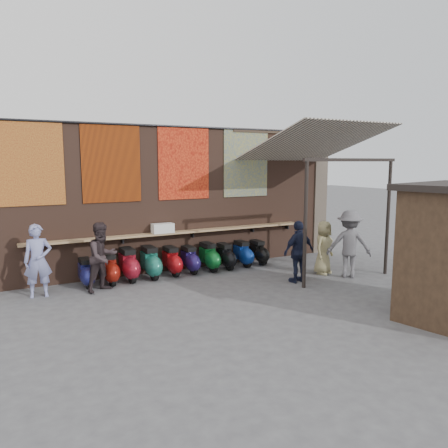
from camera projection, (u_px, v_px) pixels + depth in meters
name	position (u px, v px, depth m)	size (l,w,h in m)	color
ground	(216.00, 293.00, 10.15)	(70.00, 70.00, 0.00)	#474749
brick_wall	(172.00, 199.00, 12.22)	(10.00, 0.40, 4.00)	brown
pier_right	(316.00, 193.00, 14.66)	(0.50, 0.50, 4.00)	#4C4238
eating_counter	(177.00, 232.00, 12.03)	(8.00, 0.32, 0.05)	#9E7A51
shelf_box	(163.00, 228.00, 11.78)	(0.58, 0.29, 0.26)	white
tapestry_redgold	(30.00, 163.00, 10.20)	(1.50, 0.02, 2.00)	maroon
tapestry_sun	(111.00, 163.00, 11.09)	(1.50, 0.02, 2.00)	#C2420B
tapestry_orange	(184.00, 163.00, 12.03)	(1.50, 0.02, 2.00)	red
tapestry_multi	(246.00, 163.00, 12.97)	(1.50, 0.02, 2.00)	#26458B
hang_rail	(173.00, 126.00, 11.74)	(0.06, 0.06, 9.50)	black
scooter_stool_0	(86.00, 273.00, 10.63)	(0.33, 0.73, 0.69)	#171952
scooter_stool_1	(110.00, 269.00, 10.89)	(0.36, 0.80, 0.76)	maroon
scooter_stool_2	(129.00, 265.00, 11.17)	(0.40, 0.88, 0.84)	maroon
scooter_stool_3	(150.00, 263.00, 11.42)	(0.39, 0.87, 0.83)	#1A6B5A
scooter_stool_4	(172.00, 261.00, 11.74)	(0.36, 0.80, 0.76)	maroon
scooter_stool_5	(190.00, 260.00, 11.98)	(0.34, 0.77, 0.73)	#1D134A
scooter_stool_6	(209.00, 257.00, 12.23)	(0.37, 0.82, 0.78)	#0C5721
scooter_stool_7	(225.00, 256.00, 12.44)	(0.34, 0.76, 0.72)	black
scooter_stool_8	(243.00, 254.00, 12.76)	(0.35, 0.77, 0.73)	navy
scooter_stool_9	(258.00, 252.00, 13.05)	(0.33, 0.73, 0.70)	black
diner_left	(38.00, 261.00, 9.80)	(0.61, 0.40, 1.66)	#8085BA
diner_right	(103.00, 257.00, 10.24)	(0.80, 0.62, 1.64)	#2F2427
shopper_navy	(299.00, 252.00, 10.99)	(0.92, 0.38, 1.57)	black
shopper_grey	(349.00, 244.00, 11.47)	(1.15, 0.66, 1.78)	slate
shopper_tan	(324.00, 247.00, 11.84)	(0.71, 0.46, 1.46)	#9A9062
stall_sign	(421.00, 222.00, 8.94)	(1.20, 0.04, 0.50)	gold
stall_shelf	(418.00, 265.00, 9.07)	(1.92, 0.10, 0.06)	#473321
awning_canvas	(313.00, 143.00, 12.08)	(3.20, 3.40, 0.03)	beige
awning_ledger	(280.00, 132.00, 13.41)	(3.30, 0.08, 0.12)	#33261C
awning_header	(352.00, 160.00, 10.83)	(3.00, 0.08, 0.08)	black
awning_post_left	(305.00, 225.00, 10.40)	(0.09, 0.09, 3.10)	black
awning_post_right	(388.00, 217.00, 11.71)	(0.09, 0.09, 3.10)	black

